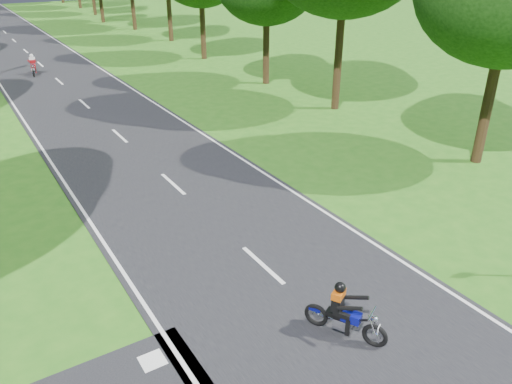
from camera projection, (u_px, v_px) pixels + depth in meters
ground at (308, 306)px, 11.88m from camera, size 160.00×160.00×0.00m
main_road at (5, 32)px, 49.93m from camera, size 7.00×140.00×0.02m
road_markings at (6, 35)px, 48.43m from camera, size 7.40×140.00×0.01m
rider_near_blue at (346, 311)px, 10.69m from camera, size 1.25×1.68×1.35m
rider_far_red at (33, 65)px, 32.96m from camera, size 0.88×1.69×1.34m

